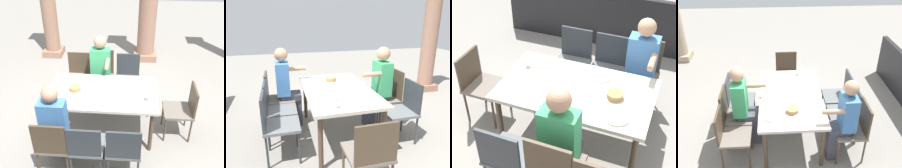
% 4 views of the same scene
% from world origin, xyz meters
% --- Properties ---
extents(ground_plane, '(16.00, 16.00, 0.00)m').
position_xyz_m(ground_plane, '(0.00, 0.00, 0.00)').
color(ground_plane, gray).
extents(dining_table, '(1.62, 0.95, 0.75)m').
position_xyz_m(dining_table, '(0.00, 0.00, 0.68)').
color(dining_table, beige).
rests_on(dining_table, ground).
extents(chair_west_north, '(0.44, 0.44, 0.88)m').
position_xyz_m(chair_west_north, '(-0.54, 0.90, 0.51)').
color(chair_west_north, '#6A6158').
rests_on(chair_west_north, ground).
extents(chair_west_south, '(0.44, 0.44, 0.92)m').
position_xyz_m(chair_west_south, '(-0.54, -0.90, 0.53)').
color(chair_west_south, '#6A6158').
rests_on(chair_west_south, ground).
extents(chair_mid_north, '(0.44, 0.44, 0.95)m').
position_xyz_m(chair_mid_north, '(-0.12, 0.90, 0.54)').
color(chair_mid_north, '#6A6158').
rests_on(chair_mid_north, ground).
extents(chair_mid_south, '(0.44, 0.44, 0.89)m').
position_xyz_m(chair_mid_south, '(-0.12, -0.90, 0.52)').
color(chair_mid_south, '#5B5E61').
rests_on(chair_mid_south, ground).
extents(chair_east_north, '(0.44, 0.44, 0.89)m').
position_xyz_m(chair_east_north, '(0.36, 0.90, 0.51)').
color(chair_east_north, '#5B5E61').
rests_on(chair_east_north, ground).
extents(chair_east_south, '(0.44, 0.44, 0.89)m').
position_xyz_m(chair_east_south, '(0.36, -0.90, 0.52)').
color(chair_east_south, '#5B5E61').
rests_on(chair_east_south, ground).
extents(chair_head_east, '(0.44, 0.44, 0.87)m').
position_xyz_m(chair_head_east, '(1.23, 0.00, 0.51)').
color(chair_head_east, '#6A6158').
rests_on(chair_head_east, ground).
extents(diner_woman_green, '(0.35, 0.50, 1.32)m').
position_xyz_m(diner_woman_green, '(-0.11, 0.70, 0.71)').
color(diner_woman_green, '#3F3F4C').
rests_on(diner_woman_green, ground).
extents(diner_man_white, '(0.35, 0.49, 1.30)m').
position_xyz_m(diner_man_white, '(-0.54, -0.70, 0.70)').
color(diner_man_white, '#3F3F4C').
rests_on(diner_man_white, ground).
extents(stone_column_centre, '(0.54, 0.54, 2.71)m').
position_xyz_m(stone_column_centre, '(0.74, 2.67, 1.33)').
color(stone_column_centre, '#936B56').
rests_on(stone_column_centre, ground).
extents(plate_0, '(0.25, 0.25, 0.02)m').
position_xyz_m(plate_0, '(-0.51, 0.29, 0.76)').
color(plate_0, white).
rests_on(plate_0, dining_table).
extents(fork_0, '(0.03, 0.17, 0.01)m').
position_xyz_m(fork_0, '(-0.66, 0.29, 0.75)').
color(fork_0, silver).
rests_on(fork_0, dining_table).
extents(spoon_0, '(0.03, 0.17, 0.01)m').
position_xyz_m(spoon_0, '(-0.36, 0.29, 0.75)').
color(spoon_0, silver).
rests_on(spoon_0, dining_table).
extents(plate_1, '(0.25, 0.25, 0.02)m').
position_xyz_m(plate_1, '(-0.17, -0.28, 0.76)').
color(plate_1, white).
rests_on(plate_1, dining_table).
extents(fork_1, '(0.03, 0.17, 0.01)m').
position_xyz_m(fork_1, '(-0.32, -0.28, 0.75)').
color(fork_1, silver).
rests_on(fork_1, dining_table).
extents(spoon_1, '(0.02, 0.17, 0.01)m').
position_xyz_m(spoon_1, '(-0.02, -0.28, 0.75)').
color(spoon_1, silver).
rests_on(spoon_1, dining_table).
extents(plate_2, '(0.23, 0.23, 0.02)m').
position_xyz_m(plate_2, '(0.20, 0.31, 0.76)').
color(plate_2, silver).
rests_on(plate_2, dining_table).
extents(fork_2, '(0.03, 0.17, 0.01)m').
position_xyz_m(fork_2, '(0.05, 0.31, 0.75)').
color(fork_2, silver).
rests_on(fork_2, dining_table).
extents(spoon_2, '(0.02, 0.17, 0.01)m').
position_xyz_m(spoon_2, '(0.35, 0.31, 0.75)').
color(spoon_2, silver).
rests_on(spoon_2, dining_table).
extents(plate_3, '(0.23, 0.23, 0.02)m').
position_xyz_m(plate_3, '(0.50, -0.31, 0.76)').
color(plate_3, white).
rests_on(plate_3, dining_table).
extents(wine_glass_3, '(0.07, 0.07, 0.15)m').
position_xyz_m(wine_glass_3, '(0.67, -0.21, 0.86)').
color(wine_glass_3, white).
rests_on(wine_glass_3, dining_table).
extents(fork_3, '(0.02, 0.17, 0.01)m').
position_xyz_m(fork_3, '(0.35, -0.31, 0.75)').
color(fork_3, silver).
rests_on(fork_3, dining_table).
extents(spoon_3, '(0.02, 0.17, 0.01)m').
position_xyz_m(spoon_3, '(0.65, -0.31, 0.75)').
color(spoon_3, silver).
rests_on(spoon_3, dining_table).
extents(bread_basket, '(0.17, 0.17, 0.06)m').
position_xyz_m(bread_basket, '(-0.42, 0.00, 0.78)').
color(bread_basket, '#9E7547').
rests_on(bread_basket, dining_table).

